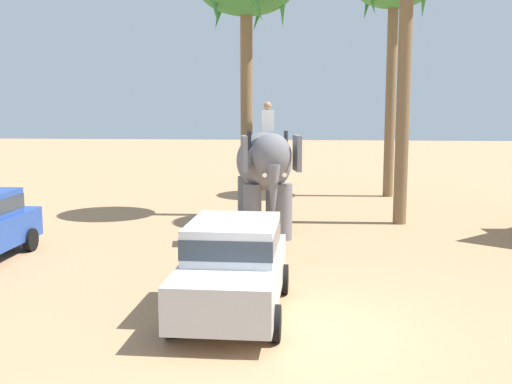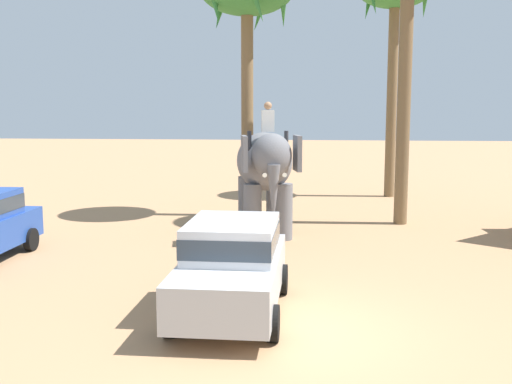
# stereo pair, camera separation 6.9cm
# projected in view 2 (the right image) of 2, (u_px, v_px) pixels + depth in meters

# --- Properties ---
(ground_plane) EXTENTS (120.00, 120.00, 0.00)m
(ground_plane) POSITION_uv_depth(u_px,v_px,m) (278.00, 334.00, 10.14)
(ground_plane) COLOR tan
(car_sedan_foreground) EXTENTS (1.90, 4.11, 1.70)m
(car_sedan_foreground) POSITION_uv_depth(u_px,v_px,m) (232.00, 263.00, 11.10)
(car_sedan_foreground) COLOR #B7BABF
(car_sedan_foreground) RESTS_ON ground
(elephant_with_mahout) EXTENTS (2.25, 4.01, 3.88)m
(elephant_with_mahout) POSITION_uv_depth(u_px,v_px,m) (265.00, 168.00, 17.77)
(elephant_with_mahout) COLOR slate
(elephant_with_mahout) RESTS_ON ground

